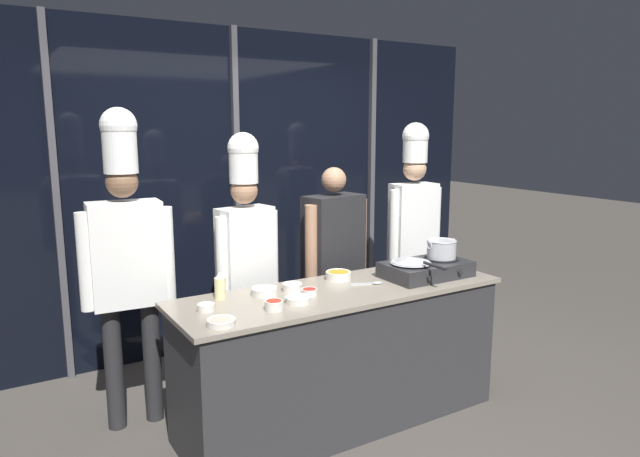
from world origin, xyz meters
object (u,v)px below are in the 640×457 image
Objects in this scene: chef_line at (413,217)px; stock_pot at (441,249)px; prep_bowl_bell_pepper at (309,291)px; chef_sous at (246,246)px; prep_bowl_garlic at (292,286)px; person_guest at (334,252)px; chef_head at (126,249)px; prep_bowl_rice at (264,291)px; frying_pan at (411,260)px; prep_bowl_onion at (206,307)px; prep_bowl_noodles at (298,299)px; portable_stove at (426,269)px; squeeze_bottle_oil at (220,286)px; prep_bowl_carrots at (338,275)px; prep_bowl_chili_flakes at (274,305)px; serving_spoon_slotted at (372,283)px; prep_bowl_shrimp at (221,322)px.

stock_pot is at bearing 68.18° from chef_line.
prep_bowl_bell_pepper is 0.05× the size of chef_sous.
prep_bowl_garlic is 0.07× the size of chef_sous.
chef_head is at bearing -11.48° from person_guest.
chef_sous is (0.08, 0.44, 0.19)m from prep_bowl_rice.
frying_pan is 1.40m from prep_bowl_onion.
prep_bowl_noodles is 0.09× the size of person_guest.
prep_bowl_onion is 0.72m from chef_head.
frying_pan is (-0.14, -0.01, 0.08)m from portable_stove.
squeeze_bottle_oil reaches higher than prep_bowl_carrots.
prep_bowl_onion is 0.38m from prep_bowl_chili_flakes.
person_guest reaches higher than portable_stove.
chef_head reaches higher than chef_sous.
serving_spoon_slotted is (-0.28, 0.05, -0.13)m from frying_pan.
prep_bowl_shrimp is 1.51m from person_guest.
prep_bowl_garlic is (-1.07, 0.18, -0.15)m from stock_pot.
prep_bowl_bell_pepper is 0.05× the size of chef_head.
prep_bowl_bell_pepper reaches higher than prep_bowl_noodles.
chef_sous is at bearing 58.14° from prep_bowl_shrimp.
prep_bowl_garlic is at bearing 169.09° from portable_stove.
chef_head is (-1.26, 0.45, 0.23)m from prep_bowl_carrots.
chef_head reaches higher than person_guest.
squeeze_bottle_oil is 1.32× the size of prep_bowl_garlic.
chef_line is (1.61, 0.53, 0.24)m from prep_bowl_rice.
prep_bowl_rice is at bearing -15.35° from squeeze_bottle_oil.
serving_spoon_slotted is at bearing -2.42° from prep_bowl_onion.
serving_spoon_slotted is 0.11× the size of chef_line.
chef_line is at bearing 25.82° from prep_bowl_bell_pepper.
portable_stove reaches higher than prep_bowl_bell_pepper.
squeeze_bottle_oil is 0.65m from chef_head.
prep_bowl_bell_pepper is (-0.76, 0.05, -0.11)m from frying_pan.
squeeze_bottle_oil is at bearing 156.38° from prep_bowl_bell_pepper.
prep_bowl_garlic is 1.54m from chef_line.
stock_pot is 2.31× the size of prep_bowl_bell_pepper.
portable_stove reaches higher than prep_bowl_chili_flakes.
person_guest is at bearing 6.67° from chef_line.
chef_sous is 0.97× the size of chef_line.
chef_head reaches higher than prep_bowl_carrots.
chef_head is at bearing 106.51° from prep_bowl_shrimp.
prep_bowl_chili_flakes is at bearing -134.18° from prep_bowl_garlic.
prep_bowl_garlic is 0.84× the size of prep_bowl_noodles.
chef_head is (-0.68, 0.52, 0.24)m from prep_bowl_rice.
chef_line is at bearing 63.66° from stock_pot.
stock_pot reaches higher than frying_pan.
stock_pot reaches higher than prep_bowl_rice.
prep_bowl_shrimp is at bearing -139.31° from prep_bowl_rice.
frying_pan reaches higher than prep_bowl_rice.
frying_pan is at bearing 6.85° from prep_bowl_shrimp.
chef_sous reaches higher than serving_spoon_slotted.
prep_bowl_chili_flakes is 0.71× the size of prep_bowl_noodles.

